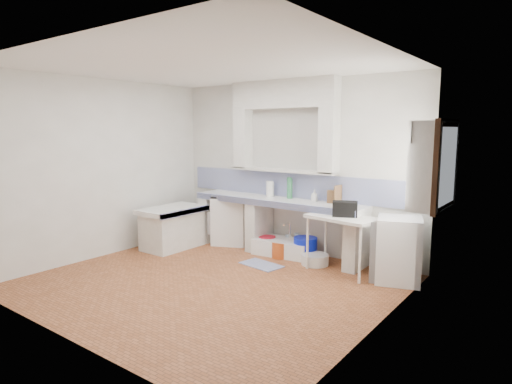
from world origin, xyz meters
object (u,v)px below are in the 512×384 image
Objects in this scene: stove at (231,220)px; sink at (284,248)px; side_table at (342,244)px; fridge at (399,250)px.

stove is 0.90× the size of sink.
stove is at bearing 170.79° from sink.
side_table is at bearing -32.20° from stove.
side_table is at bearing 169.14° from fridge.
stove is 0.86× the size of side_table.
sink is 1.08× the size of fridge.
sink is at bearing -27.27° from stove.
stove is at bearing -178.98° from side_table.
sink is (1.15, -0.05, -0.31)m from stove.
stove is at bearing 157.75° from fridge.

